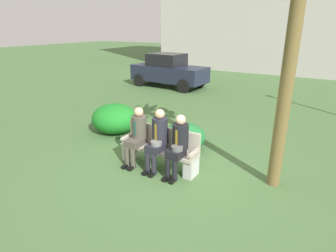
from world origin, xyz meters
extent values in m
plane|color=#466A3A|center=(0.00, 0.00, 0.00)|extent=(80.00, 80.00, 0.00)
cube|color=#B7AD9E|center=(-0.32, -0.14, 0.42)|extent=(1.81, 0.44, 0.07)
cube|color=#B7AD9E|center=(-0.32, 0.05, 0.68)|extent=(1.81, 0.06, 0.45)
cube|color=#B7AD9E|center=(-1.18, -0.14, 0.55)|extent=(0.08, 0.44, 0.06)
cube|color=#B7AD9E|center=(0.55, -0.14, 0.55)|extent=(0.08, 0.44, 0.06)
cube|color=silver|center=(-1.12, -0.14, 0.19)|extent=(0.20, 0.37, 0.38)
cube|color=silver|center=(0.49, -0.14, 0.19)|extent=(0.20, 0.37, 0.38)
cube|color=#4C473D|center=(-0.85, -0.31, 0.53)|extent=(0.32, 0.38, 0.16)
cylinder|color=#4C473D|center=(-0.93, -0.50, 0.23)|extent=(0.11, 0.11, 0.45)
cylinder|color=#4C473D|center=(-0.77, -0.50, 0.23)|extent=(0.11, 0.11, 0.45)
cube|color=black|center=(-0.93, -0.56, 0.04)|extent=(0.09, 0.22, 0.07)
cube|color=black|center=(-0.77, -0.56, 0.04)|extent=(0.09, 0.22, 0.07)
cylinder|color=#4C473D|center=(-0.85, -0.12, 0.84)|extent=(0.34, 0.34, 0.52)
cube|color=#144C3D|center=(-0.85, -0.29, 0.86)|extent=(0.05, 0.01, 0.34)
sphere|color=tan|center=(-0.85, -0.12, 1.20)|extent=(0.21, 0.21, 0.21)
cube|color=#23232D|center=(-0.29, -0.31, 0.53)|extent=(0.32, 0.38, 0.16)
cylinder|color=#23232D|center=(-0.37, -0.50, 0.23)|extent=(0.11, 0.11, 0.45)
cylinder|color=#23232D|center=(-0.21, -0.50, 0.23)|extent=(0.11, 0.11, 0.45)
cube|color=black|center=(-0.37, -0.56, 0.04)|extent=(0.09, 0.22, 0.07)
cube|color=black|center=(-0.21, -0.56, 0.04)|extent=(0.09, 0.22, 0.07)
cylinder|color=#23232D|center=(-0.29, -0.12, 0.86)|extent=(0.34, 0.34, 0.57)
cube|color=olive|center=(-0.29, -0.29, 0.88)|extent=(0.05, 0.01, 0.36)
sphere|color=tan|center=(-0.29, -0.12, 1.24)|extent=(0.21, 0.21, 0.21)
cylinder|color=slate|center=(-0.26, -0.33, 0.66)|extent=(0.24, 0.24, 0.09)
cube|color=black|center=(0.21, -0.31, 0.53)|extent=(0.32, 0.38, 0.16)
cylinder|color=black|center=(0.13, -0.50, 0.23)|extent=(0.11, 0.11, 0.45)
cylinder|color=black|center=(0.29, -0.50, 0.23)|extent=(0.11, 0.11, 0.45)
cube|color=black|center=(0.13, -0.56, 0.04)|extent=(0.09, 0.22, 0.07)
cube|color=black|center=(0.29, -0.56, 0.04)|extent=(0.09, 0.22, 0.07)
cylinder|color=black|center=(0.21, -0.12, 0.84)|extent=(0.34, 0.34, 0.52)
cube|color=olive|center=(0.21, -0.29, 0.86)|extent=(0.05, 0.01, 0.33)
sphere|color=beige|center=(0.21, -0.12, 1.20)|extent=(0.21, 0.21, 0.21)
cylinder|color=#5A5A5A|center=(0.25, -0.33, 0.66)|extent=(0.24, 0.24, 0.09)
cylinder|color=brown|center=(2.05, 0.43, 2.12)|extent=(0.24, 0.24, 4.25)
ellipsoid|color=#206B31|center=(-0.30, 1.03, 0.34)|extent=(1.09, 1.00, 0.68)
ellipsoid|color=#1C7B24|center=(-2.60, 1.03, 0.43)|extent=(1.38, 1.26, 0.86)
cube|color=#1E2338|center=(-4.64, 7.57, 0.70)|extent=(4.00, 1.84, 0.76)
cube|color=black|center=(-4.79, 7.58, 1.38)|extent=(1.80, 1.48, 0.60)
cylinder|color=black|center=(-3.22, 8.24, 0.32)|extent=(0.65, 0.19, 0.64)
cylinder|color=black|center=(-3.34, 6.69, 0.32)|extent=(0.65, 0.19, 0.64)
cylinder|color=black|center=(-5.94, 8.45, 0.32)|extent=(0.65, 0.19, 0.64)
cylinder|color=black|center=(-6.06, 6.89, 0.32)|extent=(0.65, 0.19, 0.64)
camera|label=1|loc=(2.81, -4.94, 3.01)|focal=30.31mm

